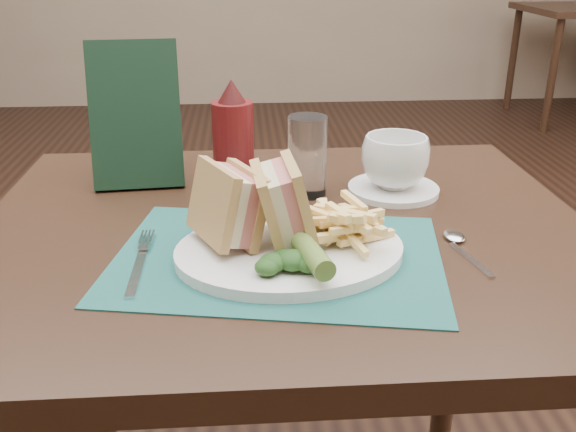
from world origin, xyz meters
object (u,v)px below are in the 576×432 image
object	(u,v)px
placemat	(278,258)
sandwich_half_a	(213,207)
coffee_cup	(395,162)
sandwich_half_b	(267,203)
check_presenter	(135,115)
plate	(290,251)
drinking_glass	(307,156)
saucer	(393,189)
ketchup_bottle	(233,137)
table_main	(285,426)

from	to	relation	value
placemat	sandwich_half_a	distance (m)	0.11
placemat	coffee_cup	world-z (taller)	coffee_cup
sandwich_half_b	check_presenter	bearing A→B (deg)	121.56
placemat	plate	bearing A→B (deg)	1.30
drinking_glass	check_presenter	world-z (taller)	check_presenter
placemat	drinking_glass	xyz separation A→B (m)	(0.06, 0.23, 0.06)
saucer	sandwich_half_b	bearing A→B (deg)	-135.75
drinking_glass	ketchup_bottle	xyz separation A→B (m)	(-0.12, 0.02, 0.03)
saucer	check_presenter	distance (m)	0.44
plate	coffee_cup	size ratio (longest dim) A/B	2.75
table_main	check_presenter	xyz separation A→B (m)	(-0.24, 0.20, 0.49)
saucer	drinking_glass	distance (m)	0.16
table_main	saucer	xyz separation A→B (m)	(0.19, 0.12, 0.38)
sandwich_half_a	sandwich_half_b	distance (m)	0.07
table_main	sandwich_half_a	distance (m)	0.47
sandwich_half_a	check_presenter	size ratio (longest dim) A/B	0.44
sandwich_half_a	drinking_glass	size ratio (longest dim) A/B	0.82
coffee_cup	sandwich_half_b	bearing A→B (deg)	-135.75
ketchup_bottle	check_presenter	world-z (taller)	check_presenter
placemat	check_presenter	world-z (taller)	check_presenter
sandwich_half_b	drinking_glass	xyz separation A→B (m)	(0.07, 0.21, -0.01)
placemat	saucer	bearing A→B (deg)	48.20
table_main	plate	xyz separation A→B (m)	(-0.00, -0.11, 0.38)
coffee_cup	plate	bearing A→B (deg)	-129.61
sandwich_half_b	ketchup_bottle	distance (m)	0.24
coffee_cup	drinking_glass	world-z (taller)	drinking_glass
sandwich_half_b	placemat	bearing A→B (deg)	-59.81
saucer	sandwich_half_a	bearing A→B (deg)	-142.73
plate	sandwich_half_b	size ratio (longest dim) A/B	2.75
plate	drinking_glass	distance (m)	0.24
saucer	ketchup_bottle	size ratio (longest dim) A/B	0.81
placemat	saucer	xyz separation A→B (m)	(0.20, 0.23, 0.00)
plate	check_presenter	bearing A→B (deg)	119.88
sandwich_half_b	ketchup_bottle	world-z (taller)	ketchup_bottle
plate	sandwich_half_a	bearing A→B (deg)	166.33
sandwich_half_b	check_presenter	distance (m)	0.36
ketchup_bottle	sandwich_half_b	bearing A→B (deg)	-78.98
table_main	plate	bearing A→B (deg)	-90.61
plate	drinking_glass	size ratio (longest dim) A/B	2.31
sandwich_half_b	ketchup_bottle	bearing A→B (deg)	97.03
placemat	drinking_glass	distance (m)	0.25
saucer	drinking_glass	world-z (taller)	drinking_glass
sandwich_half_b	ketchup_bottle	xyz separation A→B (m)	(-0.05, 0.23, 0.02)
placemat	ketchup_bottle	size ratio (longest dim) A/B	2.29
table_main	check_presenter	world-z (taller)	check_presenter
plate	coffee_cup	xyz separation A→B (m)	(0.19, 0.23, 0.04)
sandwich_half_b	ketchup_bottle	size ratio (longest dim) A/B	0.59
table_main	plate	world-z (taller)	plate
placemat	table_main	bearing A→B (deg)	81.23
sandwich_half_b	saucer	size ratio (longest dim) A/B	0.73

